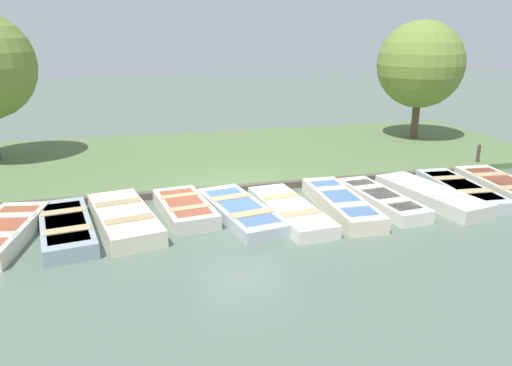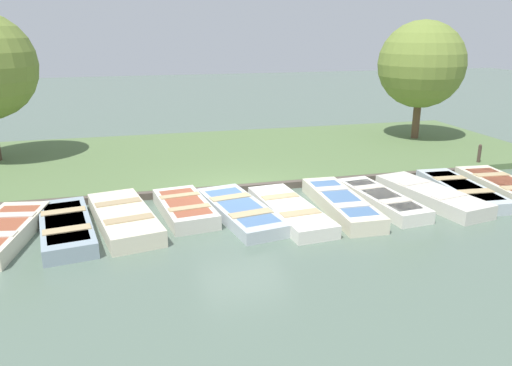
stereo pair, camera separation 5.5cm
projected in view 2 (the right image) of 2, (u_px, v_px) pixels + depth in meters
The scene contains 16 objects.
ground_plane at pixel (242, 202), 13.96m from camera, with size 80.00×80.00×0.00m, color #566B5B.
shore_bank at pixel (212, 156), 18.56m from camera, with size 8.00×24.00×0.20m.
dock_walkway at pixel (231, 182), 15.37m from camera, with size 1.54×16.97×0.20m.
rowboat_1 at pixel (3, 232), 11.33m from camera, with size 3.29×1.67×0.42m.
rowboat_2 at pixel (66, 227), 11.69m from camera, with size 3.46×1.63×0.38m.
rowboat_3 at pixel (124, 218), 12.19m from camera, with size 3.55×1.86×0.43m.
rowboat_4 at pixel (185, 208), 12.90m from camera, with size 2.79×1.48×0.39m.
rowboat_5 at pixel (240, 210), 12.81m from camera, with size 3.69×1.80×0.34m.
rowboat_6 at pixel (290, 210), 12.81m from camera, with size 3.56×1.40×0.35m.
rowboat_7 at pixel (341, 203), 13.22m from camera, with size 3.61×1.08×0.41m.
rowboat_8 at pixel (381, 199), 13.62m from camera, with size 3.36×1.26×0.36m.
rowboat_9 at pixel (431, 195), 13.87m from camera, with size 3.63×1.74×0.40m.
rowboat_10 at pixel (461, 190), 14.43m from camera, with size 3.49×1.27×0.35m.
rowboat_11 at pixel (504, 186), 14.75m from camera, with size 3.51×1.42×0.36m.
mooring_post_far at pixel (479, 156), 17.20m from camera, with size 0.11×0.11×0.84m.
park_tree_left at pixel (422, 65), 20.16m from camera, with size 3.49×3.49×4.98m.
Camera 2 is at (12.86, -2.89, 4.66)m, focal length 35.00 mm.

